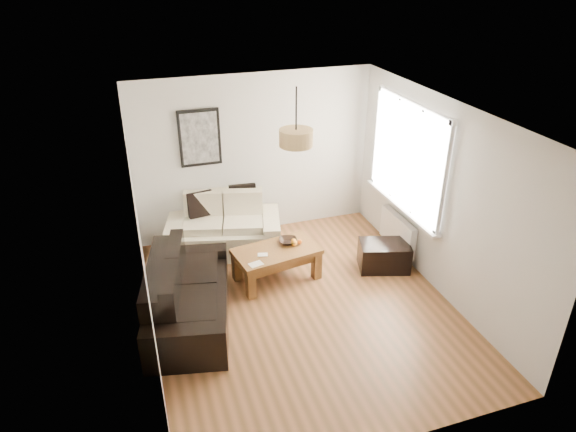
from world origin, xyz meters
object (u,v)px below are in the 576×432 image
object	(u,v)px
sofa_leather	(189,292)
coffee_table	(277,264)
loveseat_cream	(224,225)
ottoman	(384,256)

from	to	relation	value
sofa_leather	coffee_table	bearing A→B (deg)	-55.45
sofa_leather	coffee_table	size ratio (longest dim) A/B	1.64
sofa_leather	loveseat_cream	bearing A→B (deg)	-13.97
loveseat_cream	ottoman	xyz separation A→B (m)	(2.10, -1.28, -0.22)
sofa_leather	ottoman	distance (m)	2.90
sofa_leather	coffee_table	world-z (taller)	sofa_leather
loveseat_cream	ottoman	bearing A→B (deg)	-16.71
coffee_table	ottoman	world-z (taller)	coffee_table
loveseat_cream	ottoman	distance (m)	2.47
loveseat_cream	sofa_leather	distance (m)	1.77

